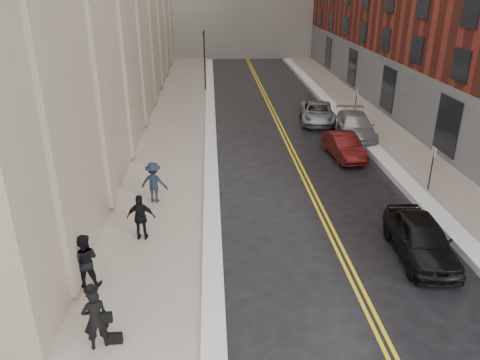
{
  "coord_description": "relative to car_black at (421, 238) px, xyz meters",
  "views": [
    {
      "loc": [
        -2.11,
        -11.29,
        9.2
      ],
      "look_at": [
        -1.01,
        6.3,
        1.6
      ],
      "focal_mm": 35.0,
      "sensor_mm": 36.0,
      "label": 1
    }
  ],
  "objects": [
    {
      "name": "car_black",
      "position": [
        0.0,
        0.0,
        0.0
      ],
      "size": [
        2.0,
        4.45,
        1.48
      ],
      "primitive_type": "imported",
      "rotation": [
        0.0,
        0.0,
        -0.06
      ],
      "color": "black",
      "rests_on": "ground"
    },
    {
      "name": "traffic_signal",
      "position": [
        -7.8,
        27.32,
        2.34
      ],
      "size": [
        0.18,
        0.15,
        5.2
      ],
      "color": "black",
      "rests_on": "ground"
    },
    {
      "name": "pedestrian_a",
      "position": [
        -11.4,
        -1.23,
        0.32
      ],
      "size": [
        0.92,
        0.73,
        1.82
      ],
      "primitive_type": "imported",
      "rotation": [
        0.0,
        0.0,
        3.19
      ],
      "color": "black",
      "rests_on": "sidewalk_left"
    },
    {
      "name": "sidewalk_left",
      "position": [
        -9.7,
        13.32,
        -0.67
      ],
      "size": [
        4.0,
        64.0,
        0.15
      ],
      "primitive_type": "cube",
      "color": "gray",
      "rests_on": "ground"
    },
    {
      "name": "lane_stripe_b",
      "position": [
        -2.58,
        13.32,
        -0.74
      ],
      "size": [
        0.12,
        64.0,
        0.01
      ],
      "primitive_type": "cube",
      "color": "gold",
      "rests_on": "ground"
    },
    {
      "name": "snow_ridge_right",
      "position": [
        1.95,
        13.32,
        -0.59
      ],
      "size": [
        0.85,
        60.8,
        0.3
      ],
      "primitive_type": "cube",
      "color": "white",
      "rests_on": "ground"
    },
    {
      "name": "pedestrian_main",
      "position": [
        -10.46,
        -4.03,
        0.32
      ],
      "size": [
        0.78,
        0.66,
        1.82
      ],
      "primitive_type": "imported",
      "rotation": [
        0.0,
        0.0,
        3.54
      ],
      "color": "black",
      "rests_on": "sidewalk_left"
    },
    {
      "name": "parking_sign_far",
      "position": [
        2.7,
        17.32,
        0.61
      ],
      "size": [
        0.06,
        0.35,
        2.23
      ],
      "color": "black",
      "rests_on": "ground"
    },
    {
      "name": "ground",
      "position": [
        -5.2,
        -2.68,
        -0.74
      ],
      "size": [
        160.0,
        160.0,
        0.0
      ],
      "primitive_type": "plane",
      "color": "black",
      "rests_on": "ground"
    },
    {
      "name": "pedestrian_b",
      "position": [
        -9.88,
        4.84,
        0.32
      ],
      "size": [
        1.3,
        0.92,
        1.83
      ],
      "primitive_type": "imported",
      "rotation": [
        0.0,
        0.0,
        2.93
      ],
      "color": "black",
      "rests_on": "sidewalk_left"
    },
    {
      "name": "sidewalk_right",
      "position": [
        3.8,
        13.32,
        -0.67
      ],
      "size": [
        3.0,
        64.0,
        0.15
      ],
      "primitive_type": "cube",
      "color": "gray",
      "rests_on": "ground"
    },
    {
      "name": "car_maroon",
      "position": [
        0.0,
        10.24,
        -0.08
      ],
      "size": [
        1.73,
        4.12,
        1.32
      ],
      "primitive_type": "imported",
      "rotation": [
        0.0,
        0.0,
        0.08
      ],
      "color": "#470D0C",
      "rests_on": "ground"
    },
    {
      "name": "lane_stripe_a",
      "position": [
        -2.82,
        13.32,
        -0.74
      ],
      "size": [
        0.12,
        64.0,
        0.01
      ],
      "primitive_type": "cube",
      "color": "gold",
      "rests_on": "ground"
    },
    {
      "name": "pedestrian_c",
      "position": [
        -10.02,
        1.61,
        0.31
      ],
      "size": [
        1.07,
        0.48,
        1.8
      ],
      "primitive_type": "imported",
      "rotation": [
        0.0,
        0.0,
        3.1
      ],
      "color": "black",
      "rests_on": "sidewalk_left"
    },
    {
      "name": "snow_ridge_left",
      "position": [
        -7.4,
        13.32,
        -0.61
      ],
      "size": [
        0.7,
        60.8,
        0.26
      ],
      "primitive_type": "cube",
      "color": "white",
      "rests_on": "ground"
    },
    {
      "name": "car_silver_far",
      "position": [
        0.0,
        17.24,
        -0.07
      ],
      "size": [
        2.86,
        5.08,
        1.34
      ],
      "primitive_type": "imported",
      "rotation": [
        0.0,
        0.0,
        -0.14
      ],
      "color": "gray",
      "rests_on": "ground"
    },
    {
      "name": "car_silver_near",
      "position": [
        1.6,
        13.52,
        0.01
      ],
      "size": [
        2.72,
        5.42,
        1.51
      ],
      "primitive_type": "imported",
      "rotation": [
        0.0,
        0.0,
        -0.12
      ],
      "color": "#96989D",
      "rests_on": "ground"
    },
    {
      "name": "parking_sign_near",
      "position": [
        2.7,
        5.32,
        0.61
      ],
      "size": [
        0.06,
        0.35,
        2.23
      ],
      "color": "black",
      "rests_on": "ground"
    }
  ]
}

